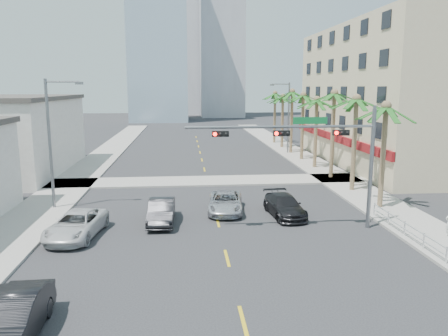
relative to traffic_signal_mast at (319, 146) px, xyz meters
name	(u,v)px	position (x,y,z in m)	size (l,w,h in m)	color
ground	(237,295)	(-5.78, -7.95, -5.06)	(260.00, 260.00, 0.00)	#262628
sidewalk_right	(344,183)	(6.22, 12.05, -4.99)	(4.00, 120.00, 0.15)	gray
sidewalk_left	(65,189)	(-17.78, 12.05, -4.99)	(4.00, 120.00, 0.15)	gray
sidewalk_cross	(207,181)	(-5.78, 14.05, -4.99)	(80.00, 4.00, 0.15)	gray
building_right	(403,96)	(16.21, 22.05, 2.43)	(15.25, 28.00, 15.00)	beige
building_left_far	(6,137)	(-25.28, 20.05, -1.46)	(11.00, 18.00, 7.20)	beige
tower_far_left	(158,22)	(-13.78, 87.05, 18.94)	(14.00, 14.00, 48.00)	#99B2C6
tower_far_right	(222,8)	(3.22, 102.05, 24.94)	(12.00, 12.00, 60.00)	#ADADB2
tower_far_center	(179,46)	(-8.78, 117.05, 15.94)	(16.00, 16.00, 42.00)	#ADADB2
traffic_signal_mast	(319,146)	(0.00, 0.00, 0.00)	(11.12, 0.54, 7.20)	slate
palm_tree_0	(386,108)	(5.82, 4.05, 2.02)	(4.80, 4.80, 7.80)	brown
palm_tree_1	(357,100)	(5.82, 9.25, 2.37)	(4.80, 4.80, 8.16)	brown
palm_tree_2	(334,94)	(5.82, 14.45, 2.72)	(4.80, 4.80, 8.52)	brown
palm_tree_3	(317,100)	(5.82, 19.65, 2.02)	(4.80, 4.80, 7.80)	brown
palm_tree_4	(303,96)	(5.82, 24.85, 2.37)	(4.80, 4.80, 8.16)	brown
palm_tree_5	(292,92)	(5.82, 30.05, 2.72)	(4.80, 4.80, 8.52)	brown
palm_tree_6	(283,97)	(5.82, 35.25, 2.02)	(4.80, 4.80, 7.80)	brown
palm_tree_7	(275,94)	(5.82, 40.45, 2.37)	(4.80, 4.80, 8.16)	brown
streetlight_left	(52,137)	(-16.78, 6.05, 0.00)	(2.55, 0.25, 9.00)	slate
streetlight_right	(287,114)	(5.21, 30.05, 0.00)	(2.55, 0.25, 9.00)	slate
guardrail	(405,227)	(4.52, -1.95, -4.39)	(0.08, 8.08, 1.00)	silver
car_parked_mid	(12,319)	(-13.68, -10.48, -4.27)	(1.67, 4.79, 1.58)	black
car_parked_far	(76,225)	(-14.02, -0.05, -4.33)	(2.42, 5.24, 1.46)	silver
car_lane_left	(161,212)	(-9.33, 2.16, -4.32)	(1.57, 4.51, 1.49)	black
car_lane_center	(225,202)	(-5.08, 4.25, -4.38)	(2.26, 4.90, 1.36)	silver
car_lane_right	(284,206)	(-1.28, 2.96, -4.37)	(1.95, 4.80, 1.39)	black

